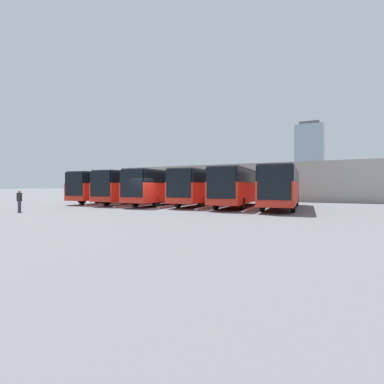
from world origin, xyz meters
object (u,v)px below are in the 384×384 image
(bus_2, at_px, (203,186))
(bus_5, at_px, (112,186))
(bus_1, at_px, (239,186))
(bus_3, at_px, (164,186))
(bus_4, at_px, (136,186))
(bus_0, at_px, (282,186))
(pedestrian, at_px, (19,200))

(bus_2, xyz_separation_m, bus_5, (11.48, 0.20, 0.00))
(bus_2, bearing_deg, bus_1, 165.11)
(bus_5, bearing_deg, bus_3, 167.25)
(bus_4, relative_size, bus_5, 1.00)
(bus_4, bearing_deg, bus_0, 172.38)
(bus_0, height_order, bus_3, same)
(bus_2, height_order, bus_3, same)
(bus_3, bearing_deg, bus_4, -12.32)
(bus_4, distance_m, pedestrian, 12.67)
(bus_3, xyz_separation_m, bus_4, (3.83, -0.40, 0.00))
(bus_0, relative_size, bus_3, 1.00)
(bus_0, bearing_deg, pedestrian, 31.49)
(bus_0, xyz_separation_m, bus_2, (7.66, -1.00, 0.00))
(bus_1, xyz_separation_m, bus_3, (7.66, 0.49, 0.00))
(bus_4, bearing_deg, pedestrian, 81.36)
(bus_2, bearing_deg, bus_4, -1.43)
(bus_3, height_order, bus_4, same)
(bus_1, bearing_deg, bus_2, -14.89)
(bus_5, distance_m, pedestrian, 13.54)
(bus_2, bearing_deg, pedestrian, 52.09)
(bus_3, relative_size, bus_4, 1.00)
(bus_4, bearing_deg, bus_1, 174.07)
(bus_0, distance_m, bus_3, 11.48)
(bus_0, relative_size, bus_5, 1.00)
(bus_0, bearing_deg, bus_3, -6.05)
(bus_0, xyz_separation_m, pedestrian, (15.82, 12.29, -1.00))
(bus_5, bearing_deg, bus_2, 174.65)
(bus_1, height_order, bus_2, same)
(bus_1, distance_m, bus_4, 11.48)
(bus_2, relative_size, bus_4, 1.00)
(bus_3, relative_size, bus_5, 1.00)
(bus_4, relative_size, pedestrian, 7.78)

